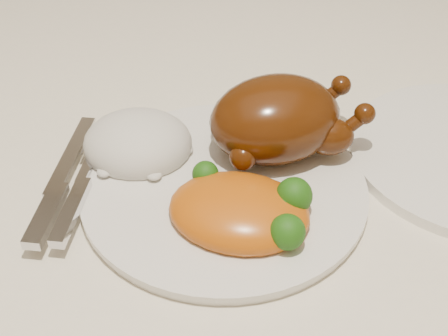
{
  "coord_description": "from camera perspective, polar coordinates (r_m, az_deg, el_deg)",
  "views": [
    {
      "loc": [
        0.13,
        -0.47,
        1.15
      ],
      "look_at": [
        0.11,
        -0.05,
        0.8
      ],
      "focal_mm": 50.0,
      "sensor_mm": 36.0,
      "label": 1
    }
  ],
  "objects": [
    {
      "name": "rice_mound",
      "position": [
        0.6,
        -7.88,
        2.22
      ],
      "size": [
        0.11,
        0.1,
        0.05
      ],
      "rotation": [
        0.0,
        0.0,
        -0.05
      ],
      "color": "white",
      "rests_on": "dinner_plate"
    },
    {
      "name": "mac_and_cheese",
      "position": [
        0.53,
        2.17,
        -3.82
      ],
      "size": [
        0.14,
        0.12,
        0.05
      ],
      "rotation": [
        0.0,
        0.0,
        -0.21
      ],
      "color": "#DA5A0E",
      "rests_on": "dinner_plate"
    },
    {
      "name": "cutlery",
      "position": [
        0.56,
        -14.28,
        -2.22
      ],
      "size": [
        0.04,
        0.18,
        0.01
      ],
      "rotation": [
        0.0,
        0.0,
        -0.07
      ],
      "color": "silver",
      "rests_on": "dinner_plate"
    },
    {
      "name": "roast_chicken",
      "position": [
        0.58,
        5.04,
        4.52
      ],
      "size": [
        0.17,
        0.13,
        0.08
      ],
      "rotation": [
        0.0,
        0.0,
        0.35
      ],
      "color": "#4B1E08",
      "rests_on": "dinner_plate"
    },
    {
      "name": "dining_table",
      "position": [
        0.69,
        -8.83,
        -5.56
      ],
      "size": [
        1.6,
        0.9,
        0.76
      ],
      "color": "brown",
      "rests_on": "floor"
    },
    {
      "name": "dinner_plate",
      "position": [
        0.57,
        -0.0,
        -1.98
      ],
      "size": [
        0.29,
        0.29,
        0.01
      ],
      "primitive_type": "cylinder",
      "rotation": [
        0.0,
        0.0,
        -0.17
      ],
      "color": "white",
      "rests_on": "tablecloth"
    },
    {
      "name": "tablecloth",
      "position": [
        0.64,
        -9.47,
        -0.94
      ],
      "size": [
        1.73,
        1.03,
        0.18
      ],
      "color": "beige",
      "rests_on": "dining_table"
    }
  ]
}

